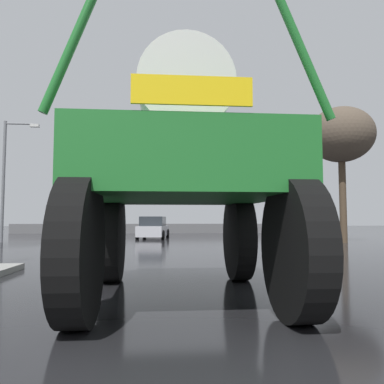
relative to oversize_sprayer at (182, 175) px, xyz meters
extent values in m
plane|color=black|center=(-0.96, 11.16, -2.11)|extent=(120.00, 120.00, 0.00)
cylinder|color=black|center=(-1.40, 1.79, -1.16)|extent=(0.41, 1.90, 1.89)
cylinder|color=black|center=(1.35, 1.83, -1.16)|extent=(0.41, 1.90, 1.89)
cylinder|color=black|center=(-1.35, -1.74, -1.16)|extent=(0.41, 1.90, 1.89)
cylinder|color=black|center=(1.40, -1.70, -1.16)|extent=(0.41, 1.90, 1.89)
cube|color=#1E6B28|center=(0.00, 0.04, 0.04)|extent=(3.31, 4.27, 0.97)
cube|color=#1A5B22|center=(-0.01, 0.49, 1.11)|extent=(1.27, 1.33, 1.16)
cylinder|color=silver|center=(0.01, -0.57, 1.26)|extent=(1.47, 1.35, 1.46)
cylinder|color=#1E6B28|center=(-1.44, -1.88, 1.47)|extent=(0.84, 0.13, 1.93)
cylinder|color=#1E6B28|center=(1.49, -1.84, 1.46)|extent=(0.89, 0.13, 1.91)
cube|color=yellow|center=(0.03, -2.10, 0.78)|extent=(1.48, 0.06, 0.36)
cube|color=#B7B7BF|center=(-1.03, 20.08, -1.58)|extent=(2.20, 4.28, 0.70)
cube|color=#23282D|center=(-1.05, 19.93, -0.91)|extent=(1.81, 2.28, 0.64)
cylinder|color=black|center=(-1.70, 21.52, -1.81)|extent=(0.25, 0.62, 0.60)
cylinder|color=black|center=(-0.02, 21.31, -1.81)|extent=(0.25, 0.62, 0.60)
cylinder|color=black|center=(-2.04, 18.84, -1.81)|extent=(0.25, 0.62, 0.60)
cylinder|color=black|center=(-0.35, 18.63, -1.81)|extent=(0.25, 0.62, 0.60)
cylinder|color=slate|center=(3.29, 4.10, -0.47)|extent=(0.11, 0.11, 3.28)
cube|color=black|center=(3.29, 4.32, 0.65)|extent=(0.24, 0.32, 0.84)
sphere|color=#390503|center=(3.29, 4.51, 0.92)|extent=(0.17, 0.17, 0.17)
sphere|color=#3C2403|center=(3.29, 4.51, 0.65)|extent=(0.17, 0.17, 0.17)
sphere|color=green|center=(3.29, 4.51, 0.38)|extent=(0.17, 0.17, 0.17)
cylinder|color=slate|center=(-5.40, 18.39, -0.15)|extent=(0.11, 0.11, 3.91)
cube|color=black|center=(-5.40, 18.60, 1.28)|extent=(0.24, 0.32, 0.84)
sphere|color=#390503|center=(-5.40, 18.79, 1.55)|extent=(0.17, 0.17, 0.17)
sphere|color=#3C2403|center=(-5.40, 18.79, 1.28)|extent=(0.17, 0.17, 0.17)
sphere|color=green|center=(-5.40, 18.79, 1.01)|extent=(0.17, 0.17, 0.17)
cylinder|color=slate|center=(-9.66, 16.32, 1.45)|extent=(0.18, 0.18, 7.12)
cylinder|color=slate|center=(-8.81, 16.32, 4.86)|extent=(1.69, 0.10, 0.10)
cube|color=silver|center=(-7.97, 16.32, 4.76)|extent=(0.50, 0.24, 0.16)
cylinder|color=#473828|center=(9.92, 14.50, 0.35)|extent=(0.39, 0.39, 4.91)
ellipsoid|color=brown|center=(9.92, 14.50, 4.12)|extent=(3.76, 3.76, 3.19)
cube|color=#59595B|center=(-0.96, 30.22, -1.66)|extent=(27.38, 0.24, 0.90)
camera|label=1|loc=(-0.31, -6.61, -0.78)|focal=35.75mm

